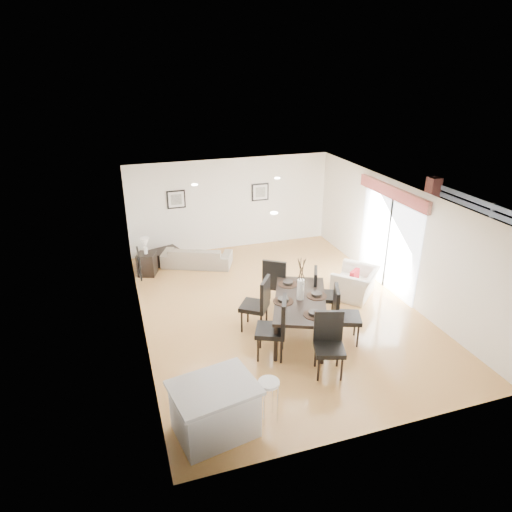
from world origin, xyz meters
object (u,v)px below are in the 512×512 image
object	(u,v)px
dining_chair_efar	(320,291)
kitchen_island	(215,409)
dining_chair_wfar	(259,301)
armchair	(355,283)
dining_chair_wnear	(276,325)
dining_table	(300,302)
sofa	(197,256)
dining_chair_head	(329,340)
dining_chair_foot	(275,280)
coffee_table	(163,257)
dining_chair_enear	(342,312)
bar_stool	(269,387)
side_table	(147,264)

from	to	relation	value
dining_chair_efar	kitchen_island	world-z (taller)	dining_chair_efar
kitchen_island	dining_chair_wfar	bearing A→B (deg)	48.16
armchair	dining_chair_wnear	bearing A→B (deg)	-11.19
dining_table	dining_chair_efar	world-z (taller)	dining_chair_efar
sofa	dining_chair_wfar	world-z (taller)	dining_chair_wfar
dining_chair_head	kitchen_island	xyz separation A→B (m)	(-2.31, -0.85, -0.21)
dining_chair_head	dining_chair_foot	xyz separation A→B (m)	(-0.09, 2.52, 0.02)
dining_table	dining_chair_wfar	world-z (taller)	dining_chair_wfar
sofa	coffee_table	xyz separation A→B (m)	(-0.88, 0.48, -0.09)
armchair	dining_table	distance (m)	2.30
dining_chair_foot	kitchen_island	world-z (taller)	dining_chair_foot
dining_table	dining_chair_enear	bearing A→B (deg)	-10.13
dining_chair_foot	bar_stool	world-z (taller)	dining_chair_foot
dining_chair_enear	coffee_table	distance (m)	5.84
armchair	kitchen_island	size ratio (longest dim) A/B	0.77
coffee_table	bar_stool	size ratio (longest dim) A/B	1.25
coffee_table	side_table	bearing A→B (deg)	-145.53
dining_chair_enear	dining_chair_efar	bearing A→B (deg)	21.16
dining_chair_wfar	dining_chair_efar	world-z (taller)	dining_chair_wfar
dining_chair_wnear	bar_stool	distance (m)	1.71
sofa	coffee_table	distance (m)	1.01
dining_chair_wnear	kitchen_island	size ratio (longest dim) A/B	0.89
dining_chair_head	coffee_table	size ratio (longest dim) A/B	1.27
dining_table	dining_chair_efar	size ratio (longest dim) A/B	2.00
dining_chair_wnear	dining_chair_wfar	world-z (taller)	dining_chair_wnear
armchair	coffee_table	world-z (taller)	armchair
dining_table	dining_chair_wnear	bearing A→B (deg)	-119.17
sofa	coffee_table	bearing A→B (deg)	-5.24
dining_chair_efar	dining_chair_wfar	bearing A→B (deg)	118.95
kitchen_island	dining_chair_wnear	bearing A→B (deg)	34.30
dining_chair_head	coffee_table	xyz separation A→B (m)	(-2.24, 5.81, -0.47)
side_table	dining_chair_foot	bearing A→B (deg)	-45.28
armchair	bar_stool	distance (m)	4.69
dining_chair_foot	dining_chair_enear	bearing A→B (deg)	148.61
dining_chair_enear	dining_chair_head	distance (m)	1.04
dining_chair_efar	coffee_table	size ratio (longest dim) A/B	1.22
sofa	bar_stool	distance (m)	6.20
dining_chair_wfar	bar_stool	bearing A→B (deg)	19.53
dining_chair_wnear	bar_stool	xyz separation A→B (m)	(-0.70, -1.56, -0.06)
dining_chair_wfar	bar_stool	xyz separation A→B (m)	(-0.69, -2.55, -0.03)
dining_chair_wfar	dining_chair_head	size ratio (longest dim) A/B	1.02
sofa	dining_chair_wfar	bearing A→B (deg)	122.93
dining_chair_head	dining_chair_efar	bearing A→B (deg)	86.55
dining_chair_wnear	coffee_table	world-z (taller)	dining_chair_wnear
dining_chair_wfar	coffee_table	bearing A→B (deg)	-125.46
armchair	dining_chair_foot	bearing A→B (deg)	-47.04
sofa	dining_chair_head	xyz separation A→B (m)	(1.36, -5.33, 0.38)
armchair	side_table	bearing A→B (deg)	-74.68
dining_table	dining_chair_wnear	world-z (taller)	dining_chair_wnear
dining_chair_enear	coffee_table	world-z (taller)	dining_chair_enear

